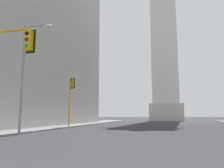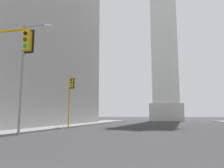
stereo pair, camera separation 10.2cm
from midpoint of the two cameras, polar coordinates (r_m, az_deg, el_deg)
sidewalk_left at (r=26.38m, az=-17.87°, el=-10.86°), size 5.00×74.41×0.15m
obelisk at (r=70.50m, az=12.98°, el=20.16°), size 8.74×8.74×71.73m
traffic_light_mid_left at (r=27.24m, az=-10.89°, el=-2.65°), size 0.77×0.50×6.14m
street_lamp at (r=18.62m, az=-21.54°, el=4.22°), size 2.48×0.36×8.79m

